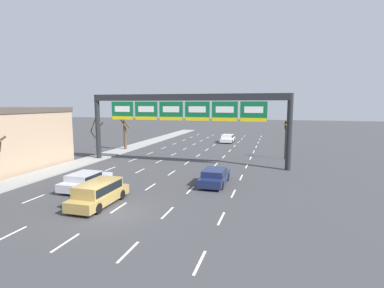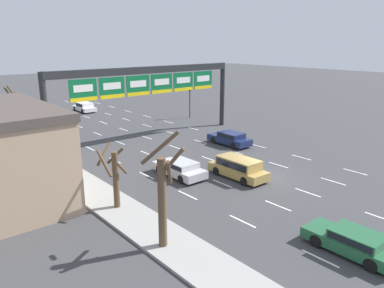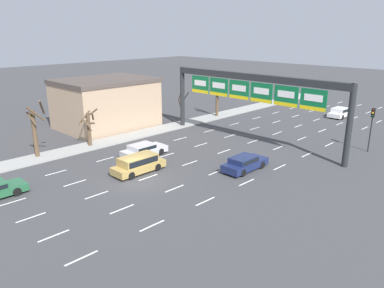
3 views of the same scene
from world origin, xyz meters
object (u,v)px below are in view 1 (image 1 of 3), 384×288
Objects in this scene: sign_gantry at (185,109)px; car_white at (228,138)px; suv_gold at (99,192)px; car_silver at (85,180)px; tree_bare_third at (97,138)px; car_navy at (215,176)px; tree_bare_closest at (124,128)px; traffic_light_near_gantry at (286,132)px.

sign_gantry is 20.38m from car_white.
car_silver is at bearing 136.03° from suv_gold.
tree_bare_third is (-6.80, 12.02, 1.74)m from car_silver.
car_white is (3.07, 33.78, -0.14)m from suv_gold.
car_navy reaches higher than car_silver.
car_navy is at bearing -83.21° from car_white.
car_silver is 19.58m from tree_bare_closest.
car_silver is 4.45m from suv_gold.
car_navy is 0.95× the size of tree_bare_third.
car_white is 0.92× the size of tree_bare_third.
sign_gantry is 4.71× the size of car_navy.
tree_bare_third reaches higher than car_white.
car_navy is 1.03× the size of traffic_light_near_gantry.
suv_gold is 1.06× the size of traffic_light_near_gantry.
sign_gantry is 10.11m from car_navy.
car_white is 22.86m from tree_bare_third.
suv_gold is 23.60m from tree_bare_closest.
traffic_light_near_gantry is (5.78, 13.24, 2.53)m from car_navy.
car_silver is 1.02× the size of traffic_light_near_gantry.
car_white is 16.46m from traffic_light_near_gantry.
tree_bare_closest is (-9.66, 21.42, 2.21)m from suv_gold.
car_white is at bearing 54.98° from tree_bare_third.
tree_bare_third is (-11.51, 0.96, -3.58)m from sign_gantry.
traffic_light_near_gantry is at bearing 13.03° from tree_bare_third.
tree_bare_third is (-16.27, 8.13, 1.71)m from car_navy.
car_navy is 21.63m from tree_bare_closest.
car_white is (6.28, 30.69, 0.05)m from car_silver.
sign_gantry reaches higher than suv_gold.
traffic_light_near_gantry is 0.79× the size of tree_bare_closest.
tree_bare_third reaches higher than car_navy.
suv_gold is (3.20, -3.09, 0.19)m from car_silver.
car_navy is 14.67m from traffic_light_near_gantry.
suv_gold is at bearing -120.80° from traffic_light_near_gantry.
car_white is at bearing 84.80° from suv_gold.
tree_bare_third is at bearing 153.44° from car_navy.
sign_gantry is 15.13m from suv_gold.
tree_bare_closest is at bearing 146.97° from sign_gantry.
car_silver is at bearing -113.03° from sign_gantry.
sign_gantry is at bearing -150.12° from traffic_light_near_gantry.
car_navy is at bearing -42.19° from tree_bare_closest.
traffic_light_near_gantry reaches higher than car_white.
tree_bare_third is at bearing -125.02° from car_white.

